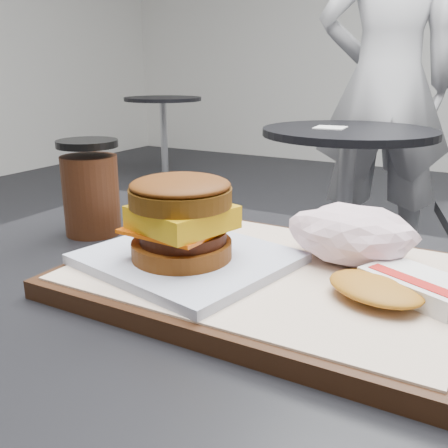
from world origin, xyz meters
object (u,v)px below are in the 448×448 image
(neighbor_table, at_px, (346,177))
(hash_brown, at_px, (399,287))
(serving_tray, at_px, (267,277))
(patron, at_px, (386,84))
(breakfast_sandwich, at_px, (183,228))
(coffee_cup, at_px, (91,191))
(crumpled_wrapper, at_px, (352,234))

(neighbor_table, bearing_deg, hash_brown, -72.99)
(serving_tray, bearing_deg, patron, 99.27)
(breakfast_sandwich, height_order, coffee_cup, coffee_cup)
(crumpled_wrapper, relative_size, neighbor_table, 0.17)
(serving_tray, xyz_separation_m, crumpled_wrapper, (0.07, 0.06, 0.04))
(serving_tray, xyz_separation_m, hash_brown, (0.13, -0.01, 0.02))
(hash_brown, xyz_separation_m, neighbor_table, (-0.49, 1.61, -0.25))
(serving_tray, bearing_deg, neighbor_table, 102.84)
(hash_brown, relative_size, neighbor_table, 0.18)
(coffee_cup, height_order, neighbor_table, coffee_cup)
(coffee_cup, bearing_deg, crumpled_wrapper, 3.17)
(breakfast_sandwich, relative_size, crumpled_wrapper, 1.71)
(serving_tray, xyz_separation_m, patron, (-0.35, 2.12, 0.13))
(breakfast_sandwich, relative_size, coffee_cup, 1.78)
(breakfast_sandwich, relative_size, hash_brown, 1.64)
(serving_tray, xyz_separation_m, neighbor_table, (-0.36, 1.60, -0.23))
(neighbor_table, relative_size, patron, 0.41)
(coffee_cup, height_order, patron, patron)
(breakfast_sandwich, bearing_deg, neighbor_table, 99.99)
(breakfast_sandwich, height_order, hash_brown, breakfast_sandwich)
(crumpled_wrapper, xyz_separation_m, coffee_cup, (-0.34, -0.02, 0.01))
(neighbor_table, bearing_deg, coffee_cup, -86.66)
(crumpled_wrapper, height_order, coffee_cup, coffee_cup)
(hash_brown, bearing_deg, neighbor_table, 107.01)
(breakfast_sandwich, xyz_separation_m, neighbor_table, (-0.29, 1.63, -0.28))
(breakfast_sandwich, bearing_deg, crumpled_wrapper, 34.41)
(hash_brown, bearing_deg, crumpled_wrapper, 131.57)
(serving_tray, distance_m, hash_brown, 0.13)
(breakfast_sandwich, relative_size, neighbor_table, 0.29)
(serving_tray, xyz_separation_m, breakfast_sandwich, (-0.08, -0.04, 0.05))
(serving_tray, height_order, coffee_cup, coffee_cup)
(coffee_cup, bearing_deg, neighbor_table, 93.34)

